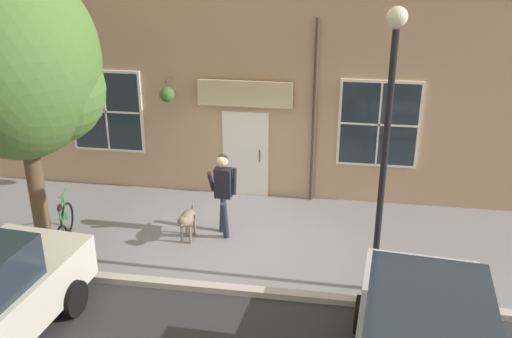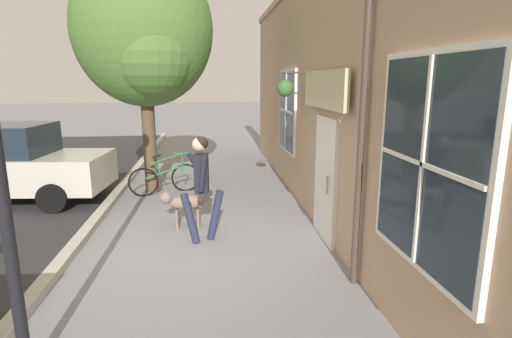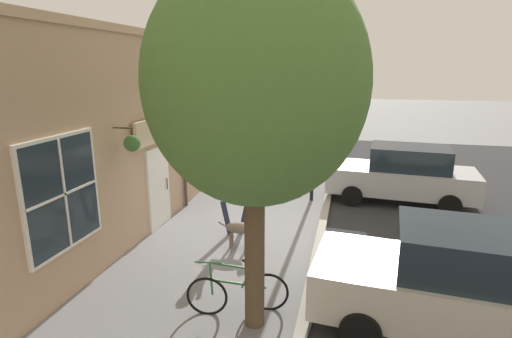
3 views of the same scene
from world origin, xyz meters
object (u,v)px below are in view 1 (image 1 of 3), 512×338
at_px(street_tree_by_curb, 23,68).
at_px(street_lamp, 388,118).
at_px(pedestrian_walking, 223,187).
at_px(leaning_bicycle, 64,228).
at_px(dog_on_leash, 187,219).

bearing_deg(street_tree_by_curb, street_lamp, 87.10).
bearing_deg(pedestrian_walking, street_lamp, 62.69).
bearing_deg(street_lamp, leaning_bicycle, -95.87).
distance_m(pedestrian_walking, leaning_bicycle, 3.34).
xyz_separation_m(pedestrian_walking, street_lamp, (1.58, 3.06, 2.10)).
bearing_deg(street_lamp, dog_on_leash, -107.97).
xyz_separation_m(street_tree_by_curb, leaning_bicycle, (-0.31, 0.16, -3.34)).
xyz_separation_m(street_tree_by_curb, street_lamp, (0.32, 6.33, -0.50)).
height_order(street_tree_by_curb, street_lamp, street_tree_by_curb).
bearing_deg(pedestrian_walking, street_tree_by_curb, -69.00).
bearing_deg(street_tree_by_curb, pedestrian_walking, 111.00).
bearing_deg(leaning_bicycle, dog_on_leash, 103.56).
bearing_deg(dog_on_leash, leaning_bicycle, -76.44).
xyz_separation_m(pedestrian_walking, leaning_bicycle, (0.94, -3.12, -0.73)).
height_order(pedestrian_walking, leaning_bicycle, pedestrian_walking).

